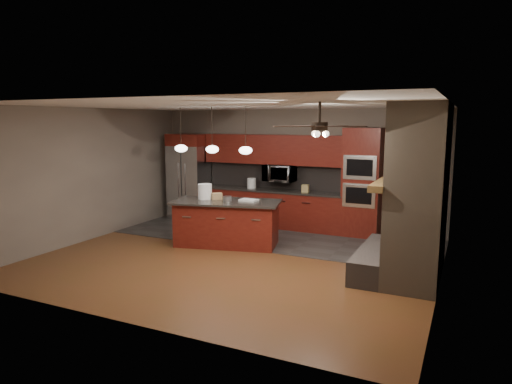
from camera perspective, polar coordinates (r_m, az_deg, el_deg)
The scene contains 22 objects.
ground at distance 8.55m, azimuth -2.48°, elevation -8.31°, with size 7.00×7.00×0.00m, color #5B301B.
ceiling at distance 8.17m, azimuth -2.62°, elevation 10.79°, with size 7.00×6.00×0.02m, color white.
back_wall at distance 10.97m, azimuth 4.80°, elevation 2.96°, with size 7.00×0.02×2.80m, color #72665B.
right_wall at distance 7.31m, azimuth 22.50°, elevation -0.66°, with size 0.02×6.00×2.80m, color #72665B.
left_wall at distance 10.34m, azimuth -19.97°, elevation 2.10°, with size 0.02×6.00×2.80m, color #72665B.
slate_tile_patch at distance 10.11m, azimuth 2.30°, elevation -5.56°, with size 7.00×2.40×0.01m, color #33302E.
fireplace_column at distance 7.76m, azimuth 19.20°, elevation -0.74°, with size 1.30×2.10×2.80m.
back_cabinetry at distance 10.97m, azimuth 1.98°, elevation 0.32°, with size 3.59×0.64×2.20m.
oven_tower at distance 10.22m, azimuth 13.13°, elevation 1.15°, with size 0.80×0.63×2.38m.
microwave at distance 10.85m, azimuth 2.97°, elevation 2.38°, with size 0.73×0.41×0.50m, color silver.
refrigerator at distance 11.91m, azimuth -8.34°, elevation 1.90°, with size 0.95×0.75×2.20m.
kitchen_island at distance 9.35m, azimuth -3.69°, elevation -3.87°, with size 2.34×1.48×0.92m.
white_bucket at distance 9.51m, azimuth -6.40°, elevation 0.06°, with size 0.29×0.29×0.31m, color white.
paint_can at distance 9.17m, azimuth -3.59°, elevation -0.86°, with size 0.17×0.17×0.11m, color #B7B7BC.
paint_tray at distance 9.23m, azimuth -0.90°, elevation -1.02°, with size 0.35×0.25×0.04m, color silver.
cardboard_box at distance 9.45m, azimuth -4.89°, elevation -0.53°, with size 0.21×0.15×0.13m, color #A38054.
counter_bucket at distance 11.13m, azimuth -0.56°, elevation 1.12°, with size 0.21×0.21×0.24m, color white.
counter_box at distance 10.55m, azimuth 6.19°, elevation 0.45°, with size 0.16×0.12×0.18m, color tan.
pendant_left at distance 9.64m, azimuth -9.35°, elevation 5.43°, with size 0.26×0.26×0.92m.
pendant_center at distance 9.23m, azimuth -5.49°, elevation 5.36°, with size 0.26×0.26×0.92m.
pendant_right at distance 8.87m, azimuth -1.31°, elevation 5.25°, with size 0.26×0.26×0.92m.
ceiling_fan at distance 6.73m, azimuth 7.93°, elevation 8.21°, with size 1.27×1.33×0.41m.
Camera 1 is at (3.82, -7.22, 2.53)m, focal length 32.00 mm.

